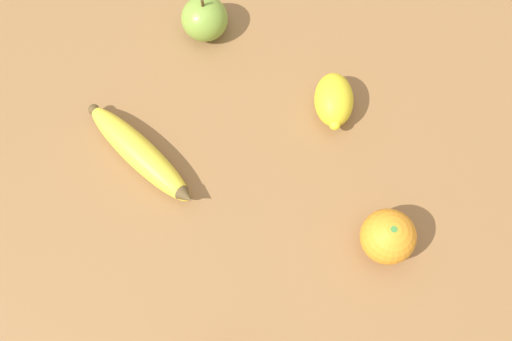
{
  "coord_description": "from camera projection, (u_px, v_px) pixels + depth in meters",
  "views": [
    {
      "loc": [
        0.28,
        -0.1,
        0.79
      ],
      "look_at": [
        0.06,
        0.09,
        0.03
      ],
      "focal_mm": 42.0,
      "sensor_mm": 36.0,
      "label": 1
    }
  ],
  "objects": [
    {
      "name": "lemon",
      "position": [
        334.0,
        100.0,
        0.85
      ],
      "size": [
        0.1,
        0.1,
        0.06
      ],
      "rotation": [
        0.0,
        0.0,
        5.56
      ],
      "color": "yellow",
      "rests_on": "ground_plane"
    },
    {
      "name": "orange",
      "position": [
        388.0,
        237.0,
        0.78
      ],
      "size": [
        0.07,
        0.07,
        0.07
      ],
      "color": "orange",
      "rests_on": "ground_plane"
    },
    {
      "name": "ground_plane",
      "position": [
        181.0,
        184.0,
        0.84
      ],
      "size": [
        3.0,
        3.0,
        0.0
      ],
      "primitive_type": "plane",
      "color": "olive"
    },
    {
      "name": "apple",
      "position": [
        205.0,
        19.0,
        0.9
      ],
      "size": [
        0.07,
        0.07,
        0.08
      ],
      "color": "olive",
      "rests_on": "ground_plane"
    },
    {
      "name": "banana",
      "position": [
        141.0,
        154.0,
        0.83
      ],
      "size": [
        0.22,
        0.06,
        0.04
      ],
      "rotation": [
        0.0,
        0.0,
        0.09
      ],
      "color": "yellow",
      "rests_on": "ground_plane"
    }
  ]
}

